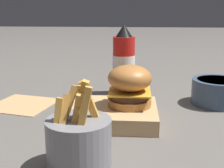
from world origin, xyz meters
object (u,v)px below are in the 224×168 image
object	(u,v)px
serving_board	(112,114)
side_bowl	(220,91)
ketchup_bottle	(125,64)
fries_basket	(82,142)
burger	(132,85)

from	to	relation	value
serving_board	side_bowl	world-z (taller)	side_bowl
serving_board	ketchup_bottle	distance (m)	0.22
fries_basket	side_bowl	bearing A→B (deg)	49.59
burger	serving_board	bearing A→B (deg)	-166.96
serving_board	burger	xyz separation A→B (m)	(0.04, 0.01, 0.06)
serving_board	burger	bearing A→B (deg)	13.04
serving_board	burger	distance (m)	0.08
fries_basket	serving_board	bearing A→B (deg)	81.56
serving_board	burger	world-z (taller)	burger
fries_basket	side_bowl	world-z (taller)	fries_basket
serving_board	burger	size ratio (longest dim) A/B	2.15
fries_basket	ketchup_bottle	bearing A→B (deg)	82.98
serving_board	fries_basket	distance (m)	0.21
burger	ketchup_bottle	bearing A→B (deg)	95.95
serving_board	side_bowl	size ratio (longest dim) A/B	1.56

